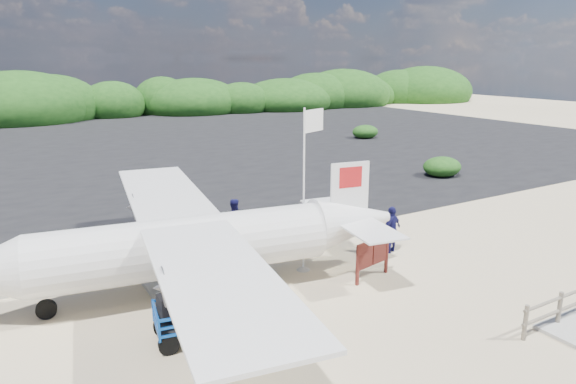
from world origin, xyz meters
name	(u,v)px	position (x,y,z in m)	size (l,w,h in m)	color
ground	(323,294)	(0.00, 0.00, 0.00)	(160.00, 160.00, 0.00)	beige
asphalt_apron	(111,151)	(0.00, 30.00, 0.00)	(90.00, 50.00, 0.04)	#B2B2B2
vegetation_band	(65,120)	(0.00, 55.00, 0.00)	(124.00, 8.00, 4.40)	#B2B2B2
baggage_cart	(200,338)	(-4.32, -0.53, 0.00)	(2.47, 1.41, 1.24)	blue
flagpole	(303,270)	(0.48, 1.90, 0.00)	(1.13, 0.47, 5.67)	white
signboard	(372,279)	(2.08, 0.09, 0.00)	(1.75, 0.16, 1.44)	#571E18
crew_a	(219,262)	(-2.61, 2.07, 0.88)	(0.64, 0.42, 1.76)	#14134A
crew_b	(234,221)	(-0.40, 5.74, 0.91)	(0.88, 0.69, 1.81)	#14134A
crew_c	(392,229)	(4.32, 1.66, 0.91)	(1.06, 0.44, 1.81)	#14134A
aircraft_large	(265,149)	(11.21, 24.63, 0.00)	(16.28, 16.28, 4.88)	#B2B2B2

